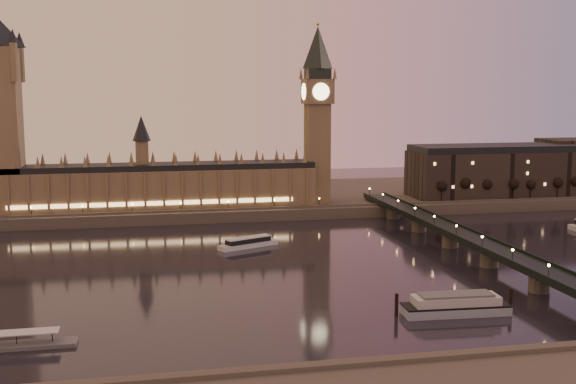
{
  "coord_description": "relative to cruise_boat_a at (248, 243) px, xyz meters",
  "views": [
    {
      "loc": [
        -47.92,
        -285.22,
        72.43
      ],
      "look_at": [
        18.73,
        35.0,
        25.65
      ],
      "focal_mm": 45.0,
      "sensor_mm": 36.0,
      "label": 1
    }
  ],
  "objects": [
    {
      "name": "ground",
      "position": [
        -0.58,
        -37.79,
        -2.09
      ],
      "size": [
        700.0,
        700.0,
        0.0
      ],
      "primitive_type": "plane",
      "color": "black",
      "rests_on": "ground"
    },
    {
      "name": "far_embankment",
      "position": [
        29.42,
        127.21,
        0.91
      ],
      "size": [
        560.0,
        130.0,
        6.0
      ],
      "primitive_type": "cube",
      "color": "#423D35",
      "rests_on": "ground"
    },
    {
      "name": "pontoon_pier",
      "position": [
        -87.82,
        -116.01,
        -0.92
      ],
      "size": [
        40.55,
        6.76,
        10.81
      ],
      "color": "#595B5E",
      "rests_on": "ground"
    },
    {
      "name": "city_block",
      "position": [
        194.36,
        93.15,
        20.15
      ],
      "size": [
        155.0,
        45.0,
        34.0
      ],
      "color": "black",
      "rests_on": "ground"
    },
    {
      "name": "bare_tree_3",
      "position": [
        171.04,
        71.21,
        13.11
      ],
      "size": [
        6.06,
        6.06,
        12.31
      ],
      "color": "black",
      "rests_on": "ground"
    },
    {
      "name": "bare_tree_5",
      "position": [
        200.66,
        71.21,
        13.11
      ],
      "size": [
        6.06,
        6.06,
        12.31
      ],
      "color": "black",
      "rests_on": "ground"
    },
    {
      "name": "cruise_boat_a",
      "position": [
        0.0,
        0.0,
        0.0
      ],
      "size": [
        29.62,
        18.01,
        4.74
      ],
      "rotation": [
        0.0,
        0.0,
        0.42
      ],
      "color": "silver",
      "rests_on": "ground"
    },
    {
      "name": "big_ben",
      "position": [
        53.41,
        83.2,
        61.87
      ],
      "size": [
        17.68,
        17.68,
        104.0
      ],
      "color": "brown",
      "rests_on": "ground"
    },
    {
      "name": "bare_tree_4",
      "position": [
        185.85,
        71.21,
        13.11
      ],
      "size": [
        6.06,
        6.06,
        12.31
      ],
      "color": "black",
      "rests_on": "ground"
    },
    {
      "name": "bare_tree_0",
      "position": [
        126.61,
        71.21,
        13.11
      ],
      "size": [
        6.06,
        6.06,
        12.31
      ],
      "color": "black",
      "rests_on": "ground"
    },
    {
      "name": "bare_tree_2",
      "position": [
        156.23,
        71.21,
        13.11
      ],
      "size": [
        6.06,
        6.06,
        12.31
      ],
      "color": "black",
      "rests_on": "ground"
    },
    {
      "name": "westminster_bridge",
      "position": [
        91.03,
        -37.79,
        3.43
      ],
      "size": [
        13.2,
        260.0,
        15.3
      ],
      "color": "black",
      "rests_on": "ground"
    },
    {
      "name": "bare_tree_1",
      "position": [
        141.42,
        71.21,
        13.11
      ],
      "size": [
        6.06,
        6.06,
        12.31
      ],
      "color": "black",
      "rests_on": "ground"
    },
    {
      "name": "moored_barge",
      "position": [
        50.82,
        -112.71,
        1.02
      ],
      "size": [
        40.07,
        11.71,
        7.36
      ],
      "rotation": [
        0.0,
        0.0,
        -0.06
      ],
      "color": "#91A1B8",
      "rests_on": "ground"
    },
    {
      "name": "palace_of_westminster",
      "position": [
        -40.71,
        83.21,
        19.62
      ],
      "size": [
        180.0,
        26.62,
        52.0
      ],
      "color": "brown",
      "rests_on": "ground"
    }
  ]
}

